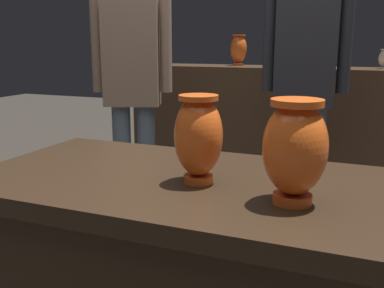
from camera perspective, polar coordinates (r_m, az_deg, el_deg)
back_display_shelf at (r=3.38m, az=13.89°, el=1.13°), size 2.60×0.40×0.99m
vase_centerpiece at (r=1.15m, az=0.83°, el=1.02°), size 0.13×0.13×0.23m
vase_tall_behind at (r=1.03m, az=13.09°, el=-0.50°), size 0.15×0.15×0.24m
shelf_vase_left at (r=3.50m, az=6.01°, el=12.07°), size 0.12×0.12×0.23m
shelf_vase_center at (r=3.24m, az=14.24°, el=10.72°), size 0.12×0.12×0.23m
visitor_near_left at (r=2.66m, az=-7.68°, el=8.25°), size 0.45×0.28×1.62m
visitor_center_back at (r=2.55m, az=14.29°, el=8.27°), size 0.47×0.20×1.65m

